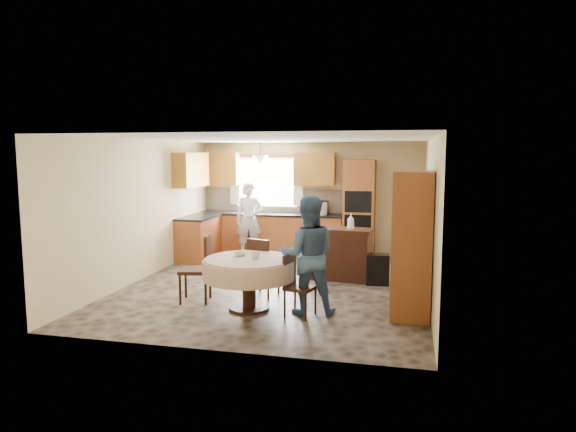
# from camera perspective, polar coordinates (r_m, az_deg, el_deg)

# --- Properties ---
(floor) EXTENTS (5.00, 6.00, 0.01)m
(floor) POSITION_cam_1_polar(r_m,az_deg,el_deg) (8.92, -1.23, -7.71)
(floor) COLOR #6D5C4C
(floor) RESTS_ON ground
(ceiling) EXTENTS (5.00, 6.00, 0.01)m
(ceiling) POSITION_cam_1_polar(r_m,az_deg,el_deg) (8.63, -1.27, 8.56)
(ceiling) COLOR white
(ceiling) RESTS_ON wall_back
(wall_back) EXTENTS (5.00, 0.02, 2.50)m
(wall_back) POSITION_cam_1_polar(r_m,az_deg,el_deg) (11.60, 2.41, 2.00)
(wall_back) COLOR tan
(wall_back) RESTS_ON floor
(wall_front) EXTENTS (5.00, 0.02, 2.50)m
(wall_front) POSITION_cam_1_polar(r_m,az_deg,el_deg) (5.86, -8.51, -3.11)
(wall_front) COLOR tan
(wall_front) RESTS_ON floor
(wall_left) EXTENTS (0.02, 6.00, 2.50)m
(wall_left) POSITION_cam_1_polar(r_m,az_deg,el_deg) (9.61, -15.85, 0.68)
(wall_left) COLOR tan
(wall_left) RESTS_ON floor
(wall_right) EXTENTS (0.02, 6.00, 2.50)m
(wall_right) POSITION_cam_1_polar(r_m,az_deg,el_deg) (8.43, 15.45, -0.18)
(wall_right) COLOR tan
(wall_right) RESTS_ON floor
(window) EXTENTS (1.40, 0.03, 1.10)m
(window) POSITION_cam_1_polar(r_m,az_deg,el_deg) (11.78, -2.40, 3.78)
(window) COLOR white
(window) RESTS_ON wall_back
(curtain_left) EXTENTS (0.22, 0.02, 1.15)m
(curtain_left) POSITION_cam_1_polar(r_m,az_deg,el_deg) (11.95, -5.94, 4.04)
(curtain_left) COLOR white
(curtain_left) RESTS_ON wall_back
(curtain_right) EXTENTS (0.22, 0.02, 1.15)m
(curtain_right) POSITION_cam_1_polar(r_m,az_deg,el_deg) (11.55, 1.13, 3.97)
(curtain_right) COLOR white
(curtain_right) RESTS_ON wall_back
(base_cab_back) EXTENTS (3.30, 0.60, 0.88)m
(base_cab_back) POSITION_cam_1_polar(r_m,az_deg,el_deg) (11.60, -2.02, -2.03)
(base_cab_back) COLOR #B66530
(base_cab_back) RESTS_ON floor
(counter_back) EXTENTS (3.30, 0.64, 0.04)m
(counter_back) POSITION_cam_1_polar(r_m,az_deg,el_deg) (11.54, -2.03, 0.22)
(counter_back) COLOR black
(counter_back) RESTS_ON base_cab_back
(base_cab_left) EXTENTS (0.60, 1.20, 0.88)m
(base_cab_left) POSITION_cam_1_polar(r_m,az_deg,el_deg) (11.20, -9.92, -2.47)
(base_cab_left) COLOR #B66530
(base_cab_left) RESTS_ON floor
(counter_left) EXTENTS (0.64, 1.20, 0.04)m
(counter_left) POSITION_cam_1_polar(r_m,az_deg,el_deg) (11.13, -9.97, -0.13)
(counter_left) COLOR black
(counter_left) RESTS_ON base_cab_left
(backsplash) EXTENTS (3.30, 0.02, 0.55)m
(backsplash) POSITION_cam_1_polar(r_m,az_deg,el_deg) (11.79, -1.67, 1.74)
(backsplash) COLOR #C4AE8A
(backsplash) RESTS_ON wall_back
(wall_cab_left) EXTENTS (0.85, 0.33, 0.72)m
(wall_cab_left) POSITION_cam_1_polar(r_m,az_deg,el_deg) (11.95, -7.47, 5.26)
(wall_cab_left) COLOR gold
(wall_cab_left) RESTS_ON wall_back
(wall_cab_right) EXTENTS (0.90, 0.33, 0.72)m
(wall_cab_right) POSITION_cam_1_polar(r_m,az_deg,el_deg) (11.37, 3.01, 5.22)
(wall_cab_right) COLOR gold
(wall_cab_right) RESTS_ON wall_back
(wall_cab_side) EXTENTS (0.33, 1.20, 0.72)m
(wall_cab_side) POSITION_cam_1_polar(r_m,az_deg,el_deg) (11.10, -10.73, 5.07)
(wall_cab_side) COLOR gold
(wall_cab_side) RESTS_ON wall_left
(oven_tower) EXTENTS (0.66, 0.62, 2.12)m
(oven_tower) POSITION_cam_1_polar(r_m,az_deg,el_deg) (11.16, 7.92, 0.75)
(oven_tower) COLOR #B66530
(oven_tower) RESTS_ON floor
(oven_upper) EXTENTS (0.56, 0.01, 0.45)m
(oven_upper) POSITION_cam_1_polar(r_m,az_deg,el_deg) (10.83, 7.79, 1.57)
(oven_upper) COLOR black
(oven_upper) RESTS_ON oven_tower
(oven_lower) EXTENTS (0.56, 0.01, 0.45)m
(oven_lower) POSITION_cam_1_polar(r_m,az_deg,el_deg) (10.89, 7.74, -1.05)
(oven_lower) COLOR black
(oven_lower) RESTS_ON oven_tower
(pendant) EXTENTS (0.36, 0.36, 0.18)m
(pendant) POSITION_cam_1_polar(r_m,az_deg,el_deg) (11.30, -3.06, 6.28)
(pendant) COLOR beige
(pendant) RESTS_ON ceiling
(sideboard) EXTENTS (1.28, 0.66, 0.87)m
(sideboard) POSITION_cam_1_polar(r_m,az_deg,el_deg) (9.30, 5.55, -4.37)
(sideboard) COLOR #3D1C10
(sideboard) RESTS_ON floor
(space_heater) EXTENTS (0.41, 0.30, 0.53)m
(space_heater) POSITION_cam_1_polar(r_m,az_deg,el_deg) (9.06, 9.94, -5.85)
(space_heater) COLOR black
(space_heater) RESTS_ON floor
(cupboard) EXTENTS (0.53, 1.06, 2.02)m
(cupboard) POSITION_cam_1_polar(r_m,az_deg,el_deg) (7.45, 13.55, -2.91)
(cupboard) COLOR #B66530
(cupboard) RESTS_ON floor
(dining_table) EXTENTS (1.33, 1.33, 0.76)m
(dining_table) POSITION_cam_1_polar(r_m,az_deg,el_deg) (7.49, -4.36, -5.96)
(dining_table) COLOR #3D1C10
(dining_table) RESTS_ON floor
(chair_left) EXTENTS (0.53, 0.53, 1.04)m
(chair_left) POSITION_cam_1_polar(r_m,az_deg,el_deg) (7.98, -9.70, -5.34)
(chair_left) COLOR #3D1C10
(chair_left) RESTS_ON floor
(chair_back) EXTENTS (0.49, 0.49, 0.93)m
(chair_back) POSITION_cam_1_polar(r_m,az_deg,el_deg) (8.17, -2.97, -5.39)
(chair_back) COLOR #3D1C10
(chair_back) RESTS_ON floor
(chair_right) EXTENTS (0.46, 0.46, 0.87)m
(chair_right) POSITION_cam_1_polar(r_m,az_deg,el_deg) (7.23, 0.86, -7.32)
(chair_right) COLOR #3D1C10
(chair_right) RESTS_ON floor
(framed_picture) EXTENTS (0.06, 0.59, 0.49)m
(framed_picture) POSITION_cam_1_polar(r_m,az_deg,el_deg) (8.96, 15.18, 2.96)
(framed_picture) COLOR gold
(framed_picture) RESTS_ON wall_right
(microwave) EXTENTS (0.55, 0.38, 0.30)m
(microwave) POSITION_cam_1_polar(r_m,az_deg,el_deg) (11.24, 3.05, 0.91)
(microwave) COLOR silver
(microwave) RESTS_ON counter_back
(person_sink) EXTENTS (0.67, 0.52, 1.63)m
(person_sink) POSITION_cam_1_polar(r_m,az_deg,el_deg) (11.27, -4.33, -0.40)
(person_sink) COLOR silver
(person_sink) RESTS_ON floor
(person_dining) EXTENTS (0.94, 0.80, 1.68)m
(person_dining) POSITION_cam_1_polar(r_m,az_deg,el_deg) (7.25, 2.20, -4.37)
(person_dining) COLOR #3C5C83
(person_dining) RESTS_ON floor
(bowl_sideboard) EXTENTS (0.21, 0.21, 0.05)m
(bowl_sideboard) POSITION_cam_1_polar(r_m,az_deg,el_deg) (9.26, 4.05, -1.51)
(bowl_sideboard) COLOR #B2B2B2
(bowl_sideboard) RESTS_ON sideboard
(bottle_sideboard) EXTENTS (0.14, 0.14, 0.33)m
(bottle_sideboard) POSITION_cam_1_polar(r_m,az_deg,el_deg) (9.17, 7.00, -0.73)
(bottle_sideboard) COLOR silver
(bottle_sideboard) RESTS_ON sideboard
(cup_table) EXTENTS (0.14, 0.14, 0.09)m
(cup_table) POSITION_cam_1_polar(r_m,az_deg,el_deg) (7.40, -3.60, -4.43)
(cup_table) COLOR #B2B2B2
(cup_table) RESTS_ON dining_table
(bowl_table) EXTENTS (0.20, 0.20, 0.06)m
(bowl_table) POSITION_cam_1_polar(r_m,az_deg,el_deg) (7.63, -5.36, -4.21)
(bowl_table) COLOR #B2B2B2
(bowl_table) RESTS_ON dining_table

